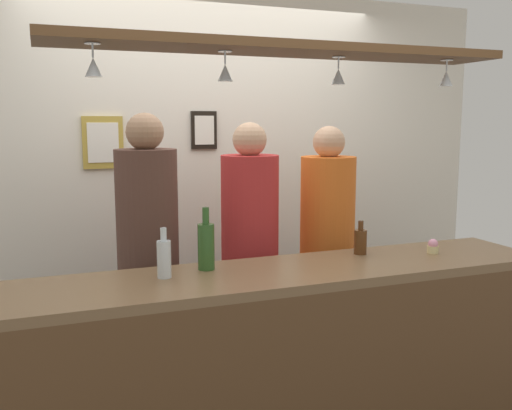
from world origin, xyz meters
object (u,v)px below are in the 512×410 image
cupcake (433,247)px  bottle_beer_brown_stubby (360,241)px  person_middle_red_shirt (250,237)px  person_left_brown_shirt (148,239)px  picture_frame_caricature (103,143)px  bottle_soda_clear (164,258)px  person_right_orange_shirt (327,233)px  bottle_champagne_green (206,245)px  picture_frame_crest (204,130)px

cupcake → bottle_beer_brown_stubby: bearing=161.9°
person_middle_red_shirt → cupcake: (0.81, -0.65, 0.01)m
person_left_brown_shirt → picture_frame_caricature: 0.90m
person_middle_red_shirt → bottle_soda_clear: 0.89m
person_middle_red_shirt → person_right_orange_shirt: bearing=0.0°
bottle_beer_brown_stubby → cupcake: 0.40m
bottle_beer_brown_stubby → person_middle_red_shirt: bearing=129.0°
bottle_soda_clear → person_left_brown_shirt: bearing=86.7°
bottle_champagne_green → cupcake: 1.23m
bottle_champagne_green → picture_frame_crest: picture_frame_crest is taller
person_middle_red_shirt → bottle_soda_clear: bearing=-136.2°
person_right_orange_shirt → bottle_champagne_green: 1.09m
person_middle_red_shirt → picture_frame_caricature: (-0.75, 0.73, 0.54)m
person_middle_red_shirt → picture_frame_caricature: 1.18m
picture_frame_crest → person_middle_red_shirt: bearing=-84.6°
bottle_soda_clear → cupcake: (1.44, -0.04, -0.06)m
bottle_beer_brown_stubby → picture_frame_caricature: (-1.18, 1.26, 0.49)m
person_left_brown_shirt → bottle_soda_clear: size_ratio=7.60×
person_right_orange_shirt → bottle_champagne_green: size_ratio=5.58×
person_left_brown_shirt → bottle_soda_clear: (-0.04, -0.61, 0.04)m
person_left_brown_shirt → cupcake: (1.41, -0.65, -0.02)m
bottle_champagne_green → picture_frame_caricature: bearing=104.5°
person_right_orange_shirt → bottle_soda_clear: 1.31m
person_middle_red_shirt → bottle_beer_brown_stubby: 0.69m
bottle_beer_brown_stubby → bottle_champagne_green: 0.85m
picture_frame_caricature → person_left_brown_shirt: bearing=-78.6°
person_right_orange_shirt → cupcake: (0.29, -0.65, 0.03)m
person_right_orange_shirt → bottle_beer_brown_stubby: size_ratio=9.30×
person_right_orange_shirt → person_left_brown_shirt: bearing=180.0°
bottle_champagne_green → picture_frame_crest: (0.35, 1.27, 0.52)m
bottle_soda_clear → picture_frame_caricature: picture_frame_caricature is taller
bottle_champagne_green → cupcake: bottle_champagne_green is taller
bottle_champagne_green → person_left_brown_shirt: bearing=108.5°
person_right_orange_shirt → bottle_soda_clear: size_ratio=7.28×
person_middle_red_shirt → bottle_soda_clear: size_ratio=7.38×
person_middle_red_shirt → cupcake: person_middle_red_shirt is taller
person_left_brown_shirt → bottle_champagne_green: person_left_brown_shirt is taller
person_right_orange_shirt → bottle_soda_clear: bearing=-152.0°
bottle_champagne_green → cupcake: bearing=-5.2°
person_middle_red_shirt → bottle_champagne_green: size_ratio=5.66×
person_right_orange_shirt → bottle_soda_clear: (-1.16, -0.61, 0.08)m
bottle_soda_clear → picture_frame_crest: size_ratio=0.88×
bottle_beer_brown_stubby → cupcake: size_ratio=2.31×
picture_frame_caricature → bottle_soda_clear: bearing=-85.3°
bottle_beer_brown_stubby → picture_frame_caricature: size_ratio=0.53×
bottle_champagne_green → cupcake: (1.23, -0.11, -0.08)m
person_left_brown_shirt → picture_frame_crest: size_ratio=6.72×
bottle_champagne_green → picture_frame_crest: size_ratio=1.15×
person_left_brown_shirt → bottle_beer_brown_stubby: person_left_brown_shirt is taller
bottle_soda_clear → picture_frame_crest: 1.56m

